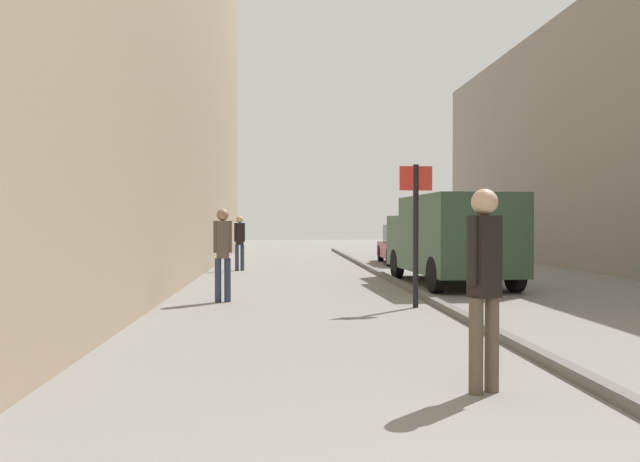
{
  "coord_description": "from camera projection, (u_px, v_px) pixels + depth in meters",
  "views": [
    {
      "loc": [
        -1.34,
        -1.94,
        1.56
      ],
      "look_at": [
        -0.6,
        9.42,
        1.39
      ],
      "focal_mm": 35.08,
      "sensor_mm": 36.0,
      "label": 1
    }
  ],
  "objects": [
    {
      "name": "street_sign_post",
      "position": [
        416.0,
        223.0,
        11.33
      ],
      "size": [
        0.6,
        0.1,
        2.6
      ],
      "rotation": [
        0.0,
        0.0,
        3.18
      ],
      "color": "black",
      "rests_on": "ground_plane"
    },
    {
      "name": "pedestrian_mid_block",
      "position": [
        484.0,
        275.0,
        5.68
      ],
      "size": [
        0.35,
        0.28,
        1.86
      ],
      "rotation": [
        0.0,
        0.0,
        0.4
      ],
      "color": "brown",
      "rests_on": "ground_plane"
    },
    {
      "name": "delivery_van",
      "position": [
        450.0,
        237.0,
        15.51
      ],
      "size": [
        2.25,
        5.29,
        2.19
      ],
      "rotation": [
        0.0,
        0.0,
        0.04
      ],
      "color": "#335138",
      "rests_on": "ground_plane"
    },
    {
      "name": "parked_car",
      "position": [
        407.0,
        245.0,
        23.28
      ],
      "size": [
        2.02,
        4.29,
        1.45
      ],
      "rotation": [
        0.0,
        0.0,
        -0.05
      ],
      "color": "maroon",
      "rests_on": "ground_plane"
    },
    {
      "name": "pedestrian_far_crossing",
      "position": [
        223.0,
        248.0,
        12.11
      ],
      "size": [
        0.36,
        0.24,
        1.82
      ],
      "rotation": [
        0.0,
        0.0,
        0.12
      ],
      "color": "#2D3851",
      "rests_on": "ground_plane"
    },
    {
      "name": "pedestrian_main_foreground",
      "position": [
        240.0,
        239.0,
        19.92
      ],
      "size": [
        0.34,
        0.24,
        1.75
      ],
      "rotation": [
        0.0,
        0.0,
        0.25
      ],
      "color": "#2D3851",
      "rests_on": "ground_plane"
    },
    {
      "name": "kerb_strip",
      "position": [
        409.0,
        288.0,
        14.12
      ],
      "size": [
        0.16,
        40.0,
        0.12
      ],
      "primitive_type": "cube",
      "color": "#615F5B",
      "rests_on": "ground_plane"
    },
    {
      "name": "ground_plane",
      "position": [
        339.0,
        291.0,
        14.02
      ],
      "size": [
        80.0,
        80.0,
        0.0
      ],
      "primitive_type": "plane",
      "color": "gray"
    }
  ]
}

